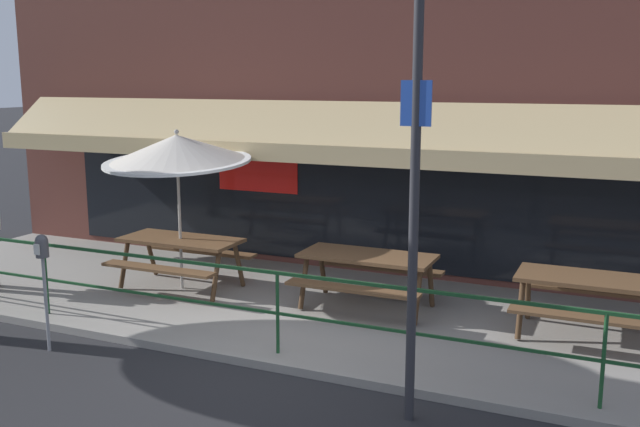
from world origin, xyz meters
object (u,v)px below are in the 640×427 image
at_px(street_sign_pole, 414,199).
at_px(parking_meter_near, 43,257).
at_px(picnic_table_left, 181,249).
at_px(picnic_table_right, 594,290).
at_px(picnic_table_centre, 367,266).
at_px(patio_umbrella_left, 177,150).

bearing_deg(street_sign_pole, parking_meter_near, -179.17).
bearing_deg(parking_meter_near, picnic_table_left, 86.50).
distance_m(picnic_table_right, street_sign_pole, 3.38).
bearing_deg(picnic_table_centre, patio_umbrella_left, -175.95).
bearing_deg(picnic_table_right, picnic_table_left, -177.77).
bearing_deg(patio_umbrella_left, parking_meter_near, -93.51).
xyz_separation_m(picnic_table_centre, street_sign_pole, (1.41, -2.67, 1.42)).
relative_size(picnic_table_left, parking_meter_near, 1.27).
relative_size(picnic_table_left, picnic_table_centre, 1.00).
relative_size(picnic_table_right, parking_meter_near, 1.27).
xyz_separation_m(picnic_table_left, picnic_table_right, (5.75, 0.22, 0.00)).
relative_size(picnic_table_centre, patio_umbrella_left, 0.76).
height_order(picnic_table_centre, street_sign_pole, street_sign_pole).
xyz_separation_m(picnic_table_left, patio_umbrella_left, (-0.00, -0.00, 1.47)).
xyz_separation_m(picnic_table_right, patio_umbrella_left, (-5.75, -0.23, 1.47)).
bearing_deg(parking_meter_near, picnic_table_centre, 42.04).
height_order(picnic_table_left, street_sign_pole, street_sign_pole).
distance_m(picnic_table_centre, picnic_table_right, 2.88).
relative_size(picnic_table_centre, picnic_table_right, 1.00).
bearing_deg(parking_meter_near, patio_umbrella_left, 86.49).
distance_m(patio_umbrella_left, street_sign_pole, 4.94).
bearing_deg(picnic_table_right, picnic_table_centre, -179.53).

